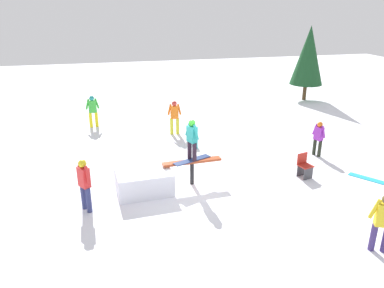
{
  "coord_description": "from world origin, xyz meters",
  "views": [
    {
      "loc": [
        -2.8,
        -11.43,
        5.92
      ],
      "look_at": [
        0.0,
        0.0,
        1.49
      ],
      "focal_mm": 35.0,
      "sensor_mm": 36.0,
      "label": 1
    }
  ],
  "objects_px": {
    "bystander_red": "(84,182)",
    "loose_snowboard_cyan": "(368,179)",
    "bystander_green": "(93,110)",
    "bystander_purple": "(318,137)",
    "rail_feature": "(192,165)",
    "main_rider_on_rail": "(192,140)",
    "pine_tree_near": "(308,56)",
    "backpack_on_snow": "(195,144)",
    "bystander_orange": "(174,116)",
    "folding_chair": "(304,166)",
    "bystander_yellow": "(383,220)"
  },
  "relations": [
    {
      "from": "bystander_green",
      "to": "backpack_on_snow",
      "type": "bearing_deg",
      "value": -51.82
    },
    {
      "from": "bystander_purple",
      "to": "bystander_red",
      "type": "distance_m",
      "value": 9.46
    },
    {
      "from": "loose_snowboard_cyan",
      "to": "pine_tree_near",
      "type": "xyz_separation_m",
      "value": [
        3.81,
        11.32,
        2.84
      ]
    },
    {
      "from": "rail_feature",
      "to": "pine_tree_near",
      "type": "bearing_deg",
      "value": 41.99
    },
    {
      "from": "rail_feature",
      "to": "bystander_purple",
      "type": "bearing_deg",
      "value": 9.82
    },
    {
      "from": "bystander_orange",
      "to": "bystander_red",
      "type": "distance_m",
      "value": 7.51
    },
    {
      "from": "rail_feature",
      "to": "folding_chair",
      "type": "relative_size",
      "value": 2.36
    },
    {
      "from": "bystander_purple",
      "to": "bystander_green",
      "type": "relative_size",
      "value": 0.9
    },
    {
      "from": "bystander_purple",
      "to": "bystander_red",
      "type": "height_order",
      "value": "bystander_red"
    },
    {
      "from": "bystander_orange",
      "to": "bystander_yellow",
      "type": "relative_size",
      "value": 1.03
    },
    {
      "from": "bystander_purple",
      "to": "bystander_green",
      "type": "bearing_deg",
      "value": 37.16
    },
    {
      "from": "bystander_purple",
      "to": "rail_feature",
      "type": "bearing_deg",
      "value": 84.73
    },
    {
      "from": "backpack_on_snow",
      "to": "bystander_purple",
      "type": "bearing_deg",
      "value": -104.2
    },
    {
      "from": "bystander_orange",
      "to": "loose_snowboard_cyan",
      "type": "distance_m",
      "value": 8.78
    },
    {
      "from": "bystander_red",
      "to": "loose_snowboard_cyan",
      "type": "height_order",
      "value": "bystander_red"
    },
    {
      "from": "main_rider_on_rail",
      "to": "pine_tree_near",
      "type": "relative_size",
      "value": 0.31
    },
    {
      "from": "rail_feature",
      "to": "bystander_green",
      "type": "relative_size",
      "value": 1.28
    },
    {
      "from": "loose_snowboard_cyan",
      "to": "pine_tree_near",
      "type": "distance_m",
      "value": 12.27
    },
    {
      "from": "bystander_green",
      "to": "pine_tree_near",
      "type": "distance_m",
      "value": 13.8
    },
    {
      "from": "bystander_red",
      "to": "bystander_orange",
      "type": "bearing_deg",
      "value": 116.17
    },
    {
      "from": "backpack_on_snow",
      "to": "pine_tree_near",
      "type": "relative_size",
      "value": 0.07
    },
    {
      "from": "bystander_red",
      "to": "loose_snowboard_cyan",
      "type": "xyz_separation_m",
      "value": [
        9.79,
        -0.18,
        -0.93
      ]
    },
    {
      "from": "rail_feature",
      "to": "bystander_green",
      "type": "bearing_deg",
      "value": 110.69
    },
    {
      "from": "main_rider_on_rail",
      "to": "folding_chair",
      "type": "height_order",
      "value": "main_rider_on_rail"
    },
    {
      "from": "bystander_orange",
      "to": "backpack_on_snow",
      "type": "distance_m",
      "value": 2.19
    },
    {
      "from": "rail_feature",
      "to": "bystander_red",
      "type": "distance_m",
      "value": 3.67
    },
    {
      "from": "main_rider_on_rail",
      "to": "bystander_purple",
      "type": "relative_size",
      "value": 0.99
    },
    {
      "from": "folding_chair",
      "to": "bystander_purple",
      "type": "bearing_deg",
      "value": 33.62
    },
    {
      "from": "rail_feature",
      "to": "bystander_green",
      "type": "xyz_separation_m",
      "value": [
        -3.32,
        7.47,
        0.17
      ]
    },
    {
      "from": "bystander_yellow",
      "to": "loose_snowboard_cyan",
      "type": "xyz_separation_m",
      "value": [
        2.56,
        3.65,
        -0.88
      ]
    },
    {
      "from": "loose_snowboard_cyan",
      "to": "backpack_on_snow",
      "type": "relative_size",
      "value": 4.0
    },
    {
      "from": "bystander_orange",
      "to": "loose_snowboard_cyan",
      "type": "xyz_separation_m",
      "value": [
        5.79,
        -6.54,
        -0.91
      ]
    },
    {
      "from": "bystander_purple",
      "to": "bystander_orange",
      "type": "xyz_separation_m",
      "value": [
        -5.18,
        4.08,
        0.1
      ]
    },
    {
      "from": "backpack_on_snow",
      "to": "pine_tree_near",
      "type": "xyz_separation_m",
      "value": [
        9.11,
        6.78,
        2.68
      ]
    },
    {
      "from": "folding_chair",
      "to": "pine_tree_near",
      "type": "relative_size",
      "value": 0.19
    },
    {
      "from": "bystander_orange",
      "to": "backpack_on_snow",
      "type": "height_order",
      "value": "bystander_orange"
    },
    {
      "from": "main_rider_on_rail",
      "to": "backpack_on_snow",
      "type": "relative_size",
      "value": 4.28
    },
    {
      "from": "backpack_on_snow",
      "to": "bystander_yellow",
      "type": "bearing_deg",
      "value": -151.77
    },
    {
      "from": "main_rider_on_rail",
      "to": "bystander_green",
      "type": "distance_m",
      "value": 8.21
    },
    {
      "from": "bystander_green",
      "to": "pine_tree_near",
      "type": "relative_size",
      "value": 0.35
    },
    {
      "from": "rail_feature",
      "to": "loose_snowboard_cyan",
      "type": "distance_m",
      "value": 6.4
    },
    {
      "from": "bystander_green",
      "to": "bystander_purple",
      "type": "bearing_deg",
      "value": -42.69
    },
    {
      "from": "main_rider_on_rail",
      "to": "bystander_red",
      "type": "relative_size",
      "value": 0.87
    },
    {
      "from": "bystander_purple",
      "to": "main_rider_on_rail",
      "type": "bearing_deg",
      "value": 84.73
    },
    {
      "from": "bystander_yellow",
      "to": "folding_chair",
      "type": "relative_size",
      "value": 1.81
    },
    {
      "from": "loose_snowboard_cyan",
      "to": "pine_tree_near",
      "type": "bearing_deg",
      "value": 126.66
    },
    {
      "from": "bystander_orange",
      "to": "bystander_yellow",
      "type": "bearing_deg",
      "value": -65.86
    },
    {
      "from": "bystander_green",
      "to": "loose_snowboard_cyan",
      "type": "bearing_deg",
      "value": -50.19
    },
    {
      "from": "bystander_red",
      "to": "pine_tree_near",
      "type": "xyz_separation_m",
      "value": [
        13.6,
        11.13,
        1.91
      ]
    },
    {
      "from": "main_rider_on_rail",
      "to": "folding_chair",
      "type": "distance_m",
      "value": 4.27
    }
  ]
}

